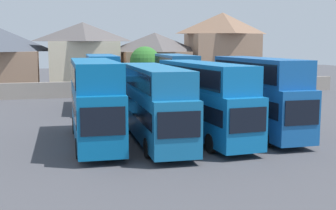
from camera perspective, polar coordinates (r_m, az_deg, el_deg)
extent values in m
plane|color=#424247|center=(45.70, -4.87, 0.20)|extent=(140.00, 140.00, 0.00)
cube|color=gray|center=(52.15, -6.17, 2.13)|extent=(56.00, 0.50, 1.80)
cube|color=#0A5F9D|center=(27.30, -9.36, -0.94)|extent=(2.79, 11.03, 3.16)
cube|color=black|center=(21.82, -8.34, -2.11)|extent=(2.20, 0.14, 1.42)
cube|color=black|center=(27.24, -9.38, -0.15)|extent=(2.81, 10.15, 0.99)
cube|color=#0A5F9D|center=(27.31, -9.51, 4.04)|extent=(2.73, 10.48, 1.56)
cube|color=black|center=(27.31, -9.51, 4.04)|extent=(2.80, 9.93, 1.09)
cylinder|color=black|center=(24.34, -6.00, -5.27)|extent=(0.33, 1.11, 1.10)
cylinder|color=black|center=(24.17, -11.43, -5.48)|extent=(0.33, 1.11, 1.10)
cylinder|color=black|center=(30.96, -7.64, -2.47)|extent=(0.33, 1.11, 1.10)
cylinder|color=black|center=(30.82, -11.89, -2.61)|extent=(0.33, 1.11, 1.10)
cube|color=#15659C|center=(27.31, -1.72, -1.09)|extent=(2.83, 11.92, 2.92)
cube|color=black|center=(21.54, 1.44, -2.56)|extent=(2.17, 0.15, 1.31)
cube|color=black|center=(27.26, -1.72, -0.36)|extent=(2.84, 10.97, 0.92)
cube|color=#15659C|center=(27.35, -1.86, 3.50)|extent=(2.76, 11.32, 1.42)
cube|color=black|center=(27.35, -1.86, 3.50)|extent=(2.83, 10.73, 0.99)
cylinder|color=black|center=(24.31, 2.66, -5.25)|extent=(0.33, 1.11, 1.10)
cylinder|color=black|center=(23.81, -2.62, -5.54)|extent=(0.33, 1.11, 1.10)
cylinder|color=black|center=(31.30, -1.02, -2.29)|extent=(0.33, 1.11, 1.10)
cylinder|color=black|center=(30.90, -5.13, -2.45)|extent=(0.33, 1.11, 1.10)
cube|color=#1065A8|center=(28.35, 4.67, -0.78)|extent=(3.14, 11.46, 2.92)
cube|color=black|center=(23.25, 10.24, -1.91)|extent=(2.12, 0.22, 1.31)
cube|color=black|center=(28.30, 4.68, -0.08)|extent=(3.12, 10.56, 0.92)
cube|color=#1065A8|center=(28.36, 4.49, 3.83)|extent=(3.05, 10.90, 1.62)
cube|color=black|center=(28.36, 4.49, 3.83)|extent=(3.10, 10.34, 1.13)
cylinder|color=black|center=(25.95, 9.98, -4.52)|extent=(0.37, 1.12, 1.10)
cylinder|color=black|center=(24.98, 5.51, -4.92)|extent=(0.37, 1.12, 1.10)
cylinder|color=black|center=(32.17, 3.97, -2.03)|extent=(0.37, 1.12, 1.10)
cylinder|color=black|center=(31.39, 0.24, -2.25)|extent=(0.37, 1.12, 1.10)
cube|color=#17559C|center=(30.06, 11.60, -0.22)|extent=(2.43, 10.34, 3.12)
cube|color=black|center=(25.54, 16.84, -0.96)|extent=(2.11, 0.09, 1.41)
cube|color=black|center=(30.02, 11.62, 0.48)|extent=(2.47, 9.51, 0.98)
cube|color=#17559C|center=(30.06, 11.50, 4.36)|extent=(2.38, 9.82, 1.66)
cube|color=black|center=(30.06, 11.50, 4.36)|extent=(2.47, 9.30, 1.16)
cylinder|color=black|center=(28.07, 16.48, -3.79)|extent=(0.30, 1.10, 1.10)
cylinder|color=black|center=(26.99, 12.47, -4.11)|extent=(0.30, 1.10, 1.10)
cylinder|color=black|center=(33.59, 10.77, -1.73)|extent=(0.30, 1.10, 1.10)
cylinder|color=black|center=(32.70, 7.28, -1.91)|extent=(0.30, 1.10, 1.10)
cube|color=#105BA1|center=(41.64, -8.46, 2.03)|extent=(3.16, 10.58, 3.09)
cube|color=black|center=(36.39, -7.97, 1.80)|extent=(2.29, 0.20, 1.39)
cube|color=black|center=(41.61, -8.47, 2.54)|extent=(3.16, 9.75, 0.97)
cube|color=#105BA1|center=(41.74, -8.55, 5.27)|extent=(3.08, 10.06, 1.60)
cube|color=black|center=(41.74, -8.55, 5.27)|extent=(3.15, 9.54, 1.12)
cylinder|color=black|center=(38.69, -6.36, -0.38)|extent=(0.36, 1.11, 1.10)
cylinder|color=black|center=(38.54, -9.90, -0.48)|extent=(0.36, 1.11, 1.10)
cylinder|color=black|center=(45.09, -7.16, 0.77)|extent=(0.36, 1.11, 1.10)
cylinder|color=black|center=(44.96, -10.20, 0.69)|extent=(0.36, 1.11, 1.10)
cube|color=#185F9E|center=(42.35, -4.64, 2.19)|extent=(2.95, 11.60, 3.08)
cube|color=black|center=(36.71, -2.73, 1.91)|extent=(2.27, 0.15, 1.39)
cube|color=black|center=(42.31, -4.65, 2.69)|extent=(2.96, 10.68, 0.97)
cylinder|color=black|center=(39.33, -1.83, -0.20)|extent=(0.34, 1.11, 1.10)
cylinder|color=black|center=(38.79, -5.21, -0.34)|extent=(0.34, 1.11, 1.10)
cylinder|color=black|center=(46.22, -4.13, 0.98)|extent=(0.34, 1.11, 1.10)
cylinder|color=black|center=(45.76, -7.02, 0.88)|extent=(0.34, 1.11, 1.10)
cube|color=#1B5D95|center=(42.87, 1.04, 2.31)|extent=(3.36, 10.39, 3.12)
cube|color=black|center=(37.85, 2.60, 2.13)|extent=(2.26, 0.26, 1.41)
cube|color=black|center=(42.84, 1.04, 2.81)|extent=(3.34, 9.58, 0.98)
cube|color=#1B5D95|center=(42.96, 0.98, 5.45)|extent=(3.27, 9.88, 1.56)
cube|color=black|center=(42.96, 0.98, 5.45)|extent=(3.32, 9.37, 1.09)
cylinder|color=black|center=(40.22, 3.59, -0.04)|extent=(0.38, 1.12, 1.10)
cylinder|color=black|center=(39.72, 0.28, -0.12)|extent=(0.38, 1.12, 1.10)
cylinder|color=black|center=(46.34, 1.69, 1.02)|extent=(0.38, 1.12, 1.10)
cylinder|color=black|center=(45.91, -1.20, 0.96)|extent=(0.38, 1.12, 1.10)
cube|color=#9E7A60|center=(60.30, -20.56, 4.03)|extent=(9.01, 7.95, 5.13)
pyramid|color=#3D424C|center=(60.20, -20.75, 7.85)|extent=(9.46, 8.35, 2.92)
cube|color=beige|center=(58.92, -10.78, 4.93)|extent=(8.77, 6.25, 6.40)
pyramid|color=#514C4C|center=(58.87, -10.89, 9.23)|extent=(9.21, 6.56, 2.42)
cube|color=#9E7A60|center=(59.96, -1.69, 4.47)|extent=(8.76, 6.09, 5.05)
pyramid|color=#514C4C|center=(59.86, -1.71, 8.08)|extent=(9.19, 6.40, 2.50)
cube|color=#9E7A60|center=(62.78, 6.95, 5.66)|extent=(9.20, 6.27, 7.44)
pyramid|color=brown|center=(62.80, 7.03, 10.38)|extent=(9.66, 6.58, 2.91)
cylinder|color=brown|center=(55.19, -2.97, 2.91)|extent=(0.49, 0.49, 2.63)
sphere|color=#2D6B28|center=(55.03, -2.99, 5.61)|extent=(3.69, 3.69, 3.69)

